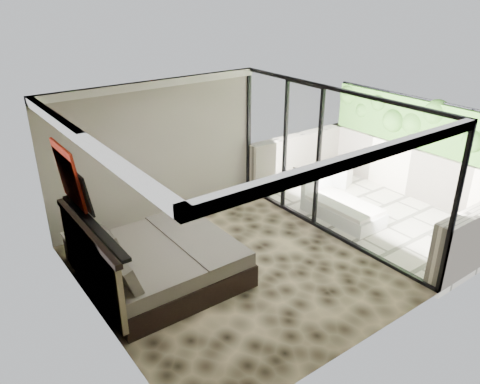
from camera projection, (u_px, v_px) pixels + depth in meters
floor at (231, 268)px, 7.97m from camera, size 5.00×5.00×0.00m
ceiling at (229, 107)px, 6.82m from camera, size 4.50×5.00×0.02m
back_wall at (158, 152)px, 9.22m from camera, size 4.50×0.02×2.80m
left_wall at (92, 236)px, 6.18m from camera, size 0.02×5.00×2.80m
glass_wall at (330, 164)px, 8.61m from camera, size 0.08×5.00×2.80m
terrace_slab at (374, 213)px, 10.02m from camera, size 3.00×5.00×0.12m
parapet_far at (416, 172)px, 10.49m from camera, size 0.30×5.00×1.10m
foliage_hedge at (424, 125)px, 10.04m from camera, size 0.36×4.60×1.10m
picture_ledge at (93, 225)px, 6.25m from camera, size 0.12×2.20×0.05m
bed at (157, 262)px, 7.47m from camera, size 2.30×2.22×1.27m
nightstand at (81, 248)px, 8.11m from camera, size 0.62×0.62×0.49m
table_lamp at (73, 212)px, 7.84m from camera, size 0.36×0.36×0.66m
abstract_canvas at (68, 175)px, 6.60m from camera, size 0.13×0.90×0.90m
framed_print at (82, 192)px, 6.42m from camera, size 0.11×0.50×0.60m
ottoman at (340, 175)px, 11.16m from camera, size 0.63×0.63×0.48m
lounger at (341, 208)px, 9.62m from camera, size 0.83×1.66×0.65m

